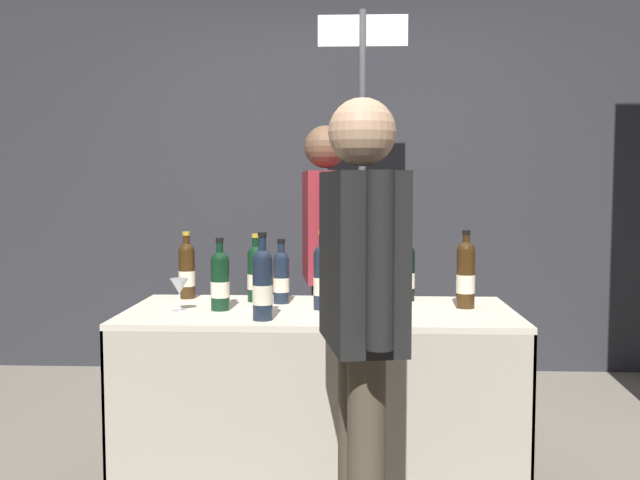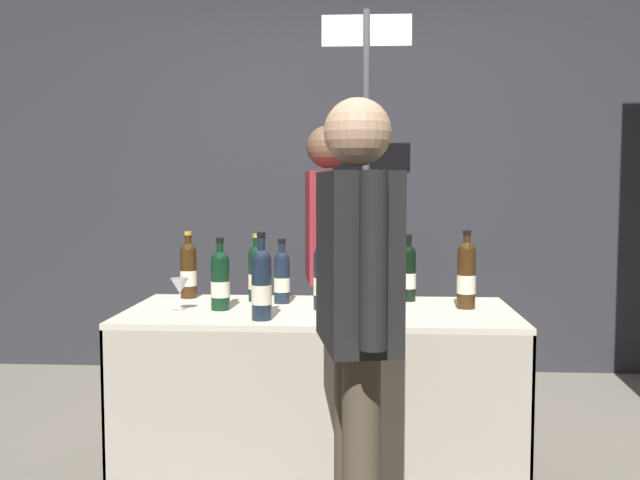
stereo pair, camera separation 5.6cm
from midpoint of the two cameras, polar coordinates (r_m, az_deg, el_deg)
The scene contains 19 objects.
ground_plane at distance 3.35m, azimuth -0.50°, elevation -18.15°, with size 12.00×12.00×0.00m, color gray.
back_partition at distance 5.02m, azimuth 0.63°, elevation 7.05°, with size 6.45×0.12×3.03m, color #2D2D33.
tasting_table at distance 3.18m, azimuth -0.51°, elevation -9.46°, with size 1.66×0.76×0.75m.
featured_wine_bottle at distance 3.18m, azimuth 4.75°, elevation -2.72°, with size 0.08×0.08×0.33m.
display_bottle_0 at distance 3.12m, azimuth -0.34°, elevation -2.87°, with size 0.08×0.08×0.34m.
display_bottle_1 at distance 2.97m, azimuth 3.80°, elevation -3.11°, with size 0.08×0.08×0.34m.
display_bottle_2 at distance 3.13m, azimuth -8.38°, elevation -3.12°, with size 0.08×0.08×0.31m.
display_bottle_3 at distance 3.48m, azimuth -10.89°, elevation -2.30°, with size 0.08×0.08×0.32m.
display_bottle_4 at distance 3.35m, azimuth -5.53°, elevation -2.54°, with size 0.08×0.08×0.31m.
display_bottle_5 at distance 3.21m, azimuth 10.91°, elevation -2.63°, with size 0.08×0.08×0.34m.
display_bottle_6 at distance 2.88m, azimuth -5.10°, elevation -3.43°, with size 0.08×0.08×0.35m.
display_bottle_7 at distance 3.37m, azimuth 6.43°, elevation -2.53°, with size 0.07×0.07×0.31m.
display_bottle_8 at distance 3.28m, azimuth -3.55°, elevation -2.85°, with size 0.07×0.07×0.29m.
wine_glass_near_vendor at distance 3.37m, azimuth 2.56°, elevation -3.28°, with size 0.07×0.07×0.12m.
wine_glass_mid at distance 3.13m, azimuth -11.51°, elevation -3.67°, with size 0.08×0.08×0.14m.
flower_vase at distance 3.29m, azimuth 0.72°, elevation -2.86°, with size 0.10×0.10×0.40m.
vendor_presenter at distance 3.74m, azimuth -0.08°, elevation -0.69°, with size 0.27×0.62×1.58m.
taster_foreground_right at distance 2.31m, azimuth 2.59°, elevation -4.46°, with size 0.29×0.60×1.55m.
booth_signpost at distance 4.32m, azimuth 2.97°, elevation 6.11°, with size 0.53×0.04×2.30m.
Camera 1 is at (0.13, -3.09, 1.29)m, focal length 40.67 mm.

